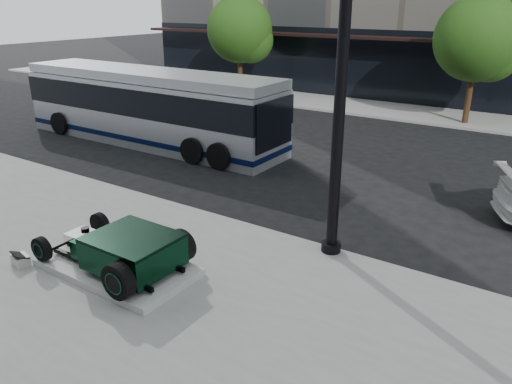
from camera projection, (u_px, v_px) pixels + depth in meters
The scene contains 8 objects.
ground at pixel (320, 211), 14.00m from camera, with size 120.00×120.00×0.00m, color black.
sidewalk_far at pixel (448, 117), 24.82m from camera, with size 70.00×4.00×0.12m, color gray.
street_trees at pixel (481, 42), 22.17m from camera, with size 29.80×3.80×5.70m.
display_plinth at pixel (118, 267), 10.68m from camera, with size 3.40×1.80×0.15m, color silver.
hot_rod at pixel (126, 250), 10.32m from camera, with size 3.22×2.00×0.81m.
info_plaque at pixel (21, 259), 10.88m from camera, with size 0.45×0.38×0.31m.
lamppost at pixel (341, 85), 10.15m from camera, with size 0.45×0.45×8.22m.
transit_bus at pixel (149, 106), 20.27m from camera, with size 12.12×2.88×2.92m.
Camera 1 is at (5.67, -11.68, 5.55)m, focal length 35.00 mm.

